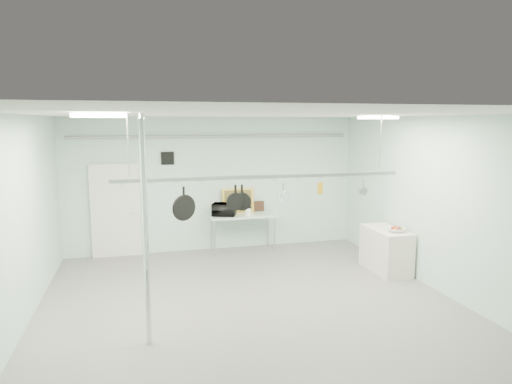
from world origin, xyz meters
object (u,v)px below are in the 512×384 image
object	(u,v)px
prep_table	(243,217)
coffee_canister	(248,212)
fruit_bowl	(397,230)
side_cabinet	(386,250)
skillet_right	(242,197)
pot_rack	(263,175)
skillet_mid	(235,197)
skillet_left	(184,204)
chrome_pole	(146,233)
microwave	(224,210)

from	to	relation	value
prep_table	coffee_canister	distance (m)	0.26
fruit_bowl	coffee_canister	bearing A→B (deg)	137.84
side_cabinet	skillet_right	distance (m)	3.77
prep_table	coffee_canister	world-z (taller)	coffee_canister
coffee_canister	prep_table	bearing A→B (deg)	115.78
pot_rack	skillet_right	xyz separation A→B (m)	(-0.36, 0.00, -0.35)
skillet_mid	pot_rack	bearing A→B (deg)	7.22
pot_rack	coffee_canister	world-z (taller)	pot_rack
skillet_right	pot_rack	bearing A→B (deg)	17.03
side_cabinet	fruit_bowl	distance (m)	0.57
skillet_left	skillet_mid	world-z (taller)	same
side_cabinet	skillet_right	bearing A→B (deg)	-161.60
chrome_pole	skillet_right	xyz separation A→B (m)	(1.54, 0.90, 0.28)
chrome_pole	skillet_mid	world-z (taller)	chrome_pole
side_cabinet	microwave	world-z (taller)	microwave
pot_rack	microwave	distance (m)	3.45
chrome_pole	prep_table	xyz separation A→B (m)	(2.30, 4.20, -0.77)
skillet_left	prep_table	bearing A→B (deg)	37.32
coffee_canister	skillet_left	world-z (taller)	skillet_left
chrome_pole	skillet_left	bearing A→B (deg)	55.87
microwave	side_cabinet	bearing A→B (deg)	166.50
side_cabinet	pot_rack	xyz separation A→B (m)	(-2.95, -1.10, 1.78)
skillet_mid	skillet_right	world-z (taller)	same
skillet_right	coffee_canister	bearing A→B (deg)	91.84
prep_table	skillet_mid	size ratio (longest dim) A/B	3.98
skillet_mid	skillet_right	size ratio (longest dim) A/B	1.00
microwave	prep_table	bearing A→B (deg)	-151.19
side_cabinet	fruit_bowl	xyz separation A→B (m)	(0.06, -0.27, 0.49)
chrome_pole	prep_table	world-z (taller)	chrome_pole
chrome_pole	skillet_left	xyz separation A→B (m)	(0.61, 0.90, 0.21)
skillet_left	skillet_right	world-z (taller)	same
prep_table	side_cabinet	world-z (taller)	prep_table
side_cabinet	skillet_right	size ratio (longest dim) A/B	2.98
side_cabinet	fruit_bowl	size ratio (longest dim) A/B	3.49
prep_table	fruit_bowl	world-z (taller)	fruit_bowl
skillet_right	prep_table	bearing A→B (deg)	94.13
microwave	coffee_canister	distance (m)	0.56
side_cabinet	coffee_canister	bearing A→B (deg)	140.70
side_cabinet	skillet_left	bearing A→B (deg)	-165.46
microwave	fruit_bowl	xyz separation A→B (m)	(3.07, -2.42, -0.11)
prep_table	fruit_bowl	distance (m)	3.60
skillet_mid	microwave	bearing A→B (deg)	90.03
coffee_canister	skillet_left	size ratio (longest dim) A/B	0.33
side_cabinet	prep_table	bearing A→B (deg)	139.21
pot_rack	skillet_right	size ratio (longest dim) A/B	11.91
side_cabinet	microwave	xyz separation A→B (m)	(-3.00, 2.15, 0.60)
pot_rack	skillet_left	distance (m)	1.36
prep_table	fruit_bowl	bearing A→B (deg)	-43.40
prep_table	microwave	world-z (taller)	microwave
microwave	coffee_canister	bearing A→B (deg)	-171.65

